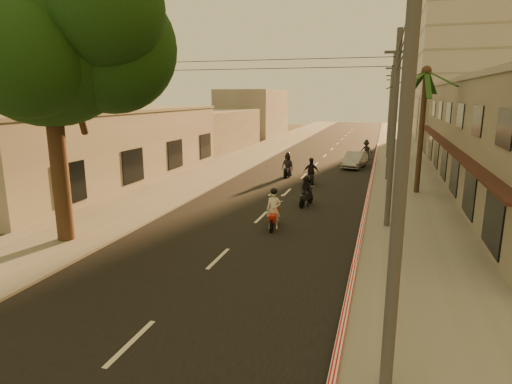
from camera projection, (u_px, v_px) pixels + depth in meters
ground at (197, 280)px, 14.59m from camera, size 160.00×160.00×0.00m
road at (304, 176)px, 33.27m from camera, size 10.00×140.00×0.02m
sidewalk_right at (405, 181)px, 31.15m from camera, size 5.00×140.00×0.12m
sidewalk_left at (214, 171)px, 35.37m from camera, size 5.00×140.00×0.12m
curb_stripe at (369, 193)px, 27.15m from camera, size 0.20×60.00×0.20m
left_building at (99, 145)px, 31.02m from camera, size 8.20×24.20×5.20m
distant_tower at (468, 37)px, 59.31m from camera, size 12.10×12.10×28.00m
broadleaf_tree at (57, 34)px, 16.58m from camera, size 9.60×8.70×12.10m
palm_tree at (426, 78)px, 25.71m from camera, size 5.00×5.00×8.20m
utility_poles at (393, 90)px, 30.09m from camera, size 1.20×48.26×9.00m
filler_right at (456, 122)px, 52.03m from camera, size 8.00×14.00×6.00m
filler_left_near at (208, 130)px, 49.79m from camera, size 8.00×14.00×4.40m
filler_left_far at (253, 113)px, 66.32m from camera, size 8.00×14.00×7.00m
scooter_red at (274, 211)px, 20.06m from camera, size 0.83×2.01×1.98m
scooter_mid_a at (306, 192)px, 24.13m from camera, size 1.09×1.78×1.77m
scooter_mid_b at (311, 172)px, 29.99m from camera, size 1.30×1.91×1.92m
scooter_far_a at (288, 166)px, 32.80m from camera, size 0.95×1.96×1.93m
scooter_far_b at (366, 150)px, 42.07m from camera, size 1.45×1.94×1.93m
parked_car at (355, 160)px, 37.12m from camera, size 2.71×4.66×1.39m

